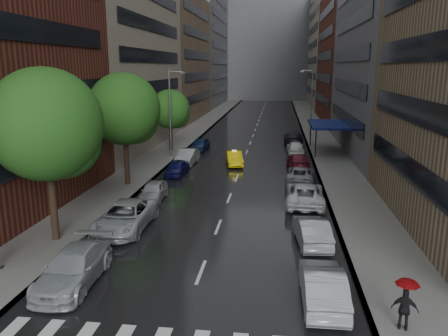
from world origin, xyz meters
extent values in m
plane|color=gray|center=(0.00, 0.00, 0.00)|extent=(220.00, 220.00, 0.00)
cube|color=black|center=(0.00, 50.00, 0.01)|extent=(14.00, 140.00, 0.01)
cube|color=gray|center=(-9.00, 50.00, 0.07)|extent=(4.00, 140.00, 0.15)
cube|color=gray|center=(9.00, 50.00, 0.07)|extent=(4.00, 140.00, 0.15)
cube|color=#937A5B|center=(-15.00, 64.00, 11.00)|extent=(8.00, 28.00, 22.00)
cube|color=slate|center=(-15.00, 94.00, 19.00)|extent=(8.00, 32.00, 38.00)
cube|color=slate|center=(15.00, 36.00, 12.00)|extent=(8.00, 28.00, 24.00)
cube|color=maroon|center=(15.00, 64.00, 18.00)|extent=(8.00, 28.00, 36.00)
cube|color=gray|center=(15.00, 94.00, 14.00)|extent=(8.00, 32.00, 28.00)
cube|color=slate|center=(0.00, 118.00, 16.00)|extent=(40.00, 14.00, 32.00)
cylinder|color=#382619|center=(-8.60, 6.70, 2.60)|extent=(0.40, 0.40, 5.20)
sphere|color=#1E5116|center=(-8.60, 6.70, 6.50)|extent=(5.95, 5.95, 5.95)
cylinder|color=#382619|center=(-8.60, 18.47, 2.49)|extent=(0.40, 0.40, 4.97)
sphere|color=#1E5116|center=(-8.60, 18.47, 6.21)|extent=(5.68, 5.68, 5.68)
cylinder|color=#382619|center=(-8.60, 33.21, 1.93)|extent=(0.40, 0.40, 3.86)
sphere|color=#1E5116|center=(-8.60, 33.21, 4.82)|extent=(4.41, 4.41, 4.41)
imported|color=yellow|center=(-0.74, 27.04, 0.68)|extent=(2.19, 4.32, 1.36)
imported|color=#A5A8AE|center=(-5.40, 2.23, 0.77)|extent=(2.35, 5.40, 1.55)
imported|color=#B0B4BA|center=(-5.40, 8.94, 0.80)|extent=(2.68, 5.78, 1.60)
imported|color=#A2A1A7|center=(-5.40, 14.83, 0.68)|extent=(1.82, 4.08, 1.36)
imported|color=#10134E|center=(-5.40, 22.30, 0.67)|extent=(1.78, 3.99, 1.33)
imported|color=gray|center=(-5.40, 26.94, 0.74)|extent=(1.80, 4.59, 1.49)
imported|color=#10244B|center=(-5.40, 34.26, 0.70)|extent=(2.03, 4.24, 1.40)
imported|color=#A7ABB0|center=(5.40, 1.92, 0.78)|extent=(1.74, 4.76, 1.56)
imported|color=#9A9FA3|center=(5.40, 8.14, 0.74)|extent=(2.03, 4.64, 1.48)
imported|color=silver|center=(5.40, 15.10, 0.78)|extent=(2.76, 5.68, 1.56)
imported|color=gray|center=(5.40, 21.37, 0.66)|extent=(2.62, 4.94, 1.32)
imported|color=maroon|center=(5.40, 26.57, 0.68)|extent=(2.25, 4.81, 1.36)
imported|color=silver|center=(5.40, 33.32, 0.75)|extent=(1.98, 4.50, 1.51)
imported|color=black|center=(5.40, 40.03, 0.80)|extent=(2.41, 5.56, 1.59)
imported|color=black|center=(8.12, 0.16, 0.94)|extent=(1.00, 0.62, 1.59)
imported|color=#A00C0D|center=(8.12, 0.16, 1.80)|extent=(0.82, 0.82, 0.72)
cylinder|color=gray|center=(-7.80, 30.00, 4.65)|extent=(0.18, 0.18, 9.00)
cube|color=gray|center=(-6.40, 30.00, 8.85)|extent=(0.50, 0.22, 0.16)
cylinder|color=gray|center=(7.80, 45.00, 4.65)|extent=(0.18, 0.18, 9.00)
cube|color=gray|center=(6.40, 45.00, 8.85)|extent=(0.50, 0.22, 0.16)
cube|color=navy|center=(9.00, 35.00, 3.15)|extent=(4.00, 8.00, 0.25)
cylinder|color=black|center=(7.40, 31.20, 1.65)|extent=(0.12, 0.12, 3.00)
cylinder|color=black|center=(7.40, 38.80, 1.65)|extent=(0.12, 0.12, 3.00)
camera|label=1|loc=(3.40, -14.63, 9.44)|focal=35.00mm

